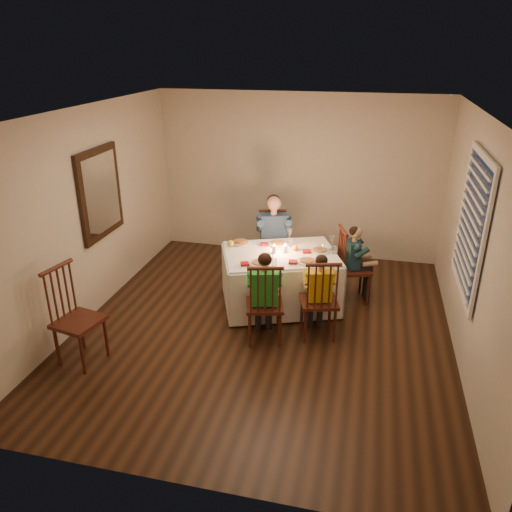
% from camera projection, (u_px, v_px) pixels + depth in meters
% --- Properties ---
extents(ground, '(5.00, 5.00, 0.00)m').
position_uv_depth(ground, '(264.00, 327.00, 6.22)').
color(ground, black).
rests_on(ground, ground).
extents(wall_left, '(0.02, 5.00, 2.60)m').
position_uv_depth(wall_left, '(88.00, 215.00, 6.18)').
color(wall_left, beige).
rests_on(wall_left, ground).
extents(wall_right, '(0.02, 5.00, 2.60)m').
position_uv_depth(wall_right, '(474.00, 246.00, 5.24)').
color(wall_right, beige).
rests_on(wall_right, ground).
extents(wall_back, '(4.50, 0.02, 2.60)m').
position_uv_depth(wall_back, '(298.00, 177.00, 7.95)').
color(wall_back, beige).
rests_on(wall_back, ground).
extents(ceiling, '(5.00, 5.00, 0.00)m').
position_uv_depth(ceiling, '(266.00, 113.00, 5.20)').
color(ceiling, white).
rests_on(ceiling, wall_back).
extents(dining_table, '(1.75, 1.51, 0.73)m').
position_uv_depth(dining_table, '(280.00, 268.00, 6.54)').
color(dining_table, white).
rests_on(dining_table, ground).
extents(chair_adult, '(0.52, 0.51, 1.04)m').
position_uv_depth(chair_adult, '(273.00, 279.00, 7.49)').
color(chair_adult, '#35120E').
rests_on(chair_adult, ground).
extents(chair_near_left, '(0.52, 0.50, 1.04)m').
position_uv_depth(chair_near_left, '(264.00, 339.00, 5.98)').
color(chair_near_left, '#35120E').
rests_on(chair_near_left, ground).
extents(chair_near_right, '(0.52, 0.51, 1.04)m').
position_uv_depth(chair_near_right, '(317.00, 335.00, 6.06)').
color(chair_near_right, '#35120E').
rests_on(chair_near_right, ground).
extents(chair_end, '(0.52, 0.53, 1.04)m').
position_uv_depth(chair_end, '(351.00, 299.00, 6.91)').
color(chair_end, '#35120E').
rests_on(chair_end, ground).
extents(chair_extra, '(0.53, 0.54, 1.13)m').
position_uv_depth(chair_extra, '(85.00, 360.00, 5.58)').
color(chair_extra, '#35120E').
rests_on(chair_extra, ground).
extents(adult, '(0.59, 0.56, 1.30)m').
position_uv_depth(adult, '(273.00, 279.00, 7.49)').
color(adult, '#2F4B75').
rests_on(adult, ground).
extents(child_green, '(0.47, 0.44, 1.13)m').
position_uv_depth(child_green, '(264.00, 339.00, 5.98)').
color(child_green, green).
rests_on(child_green, ground).
extents(child_yellow, '(0.43, 0.41, 1.07)m').
position_uv_depth(child_yellow, '(317.00, 335.00, 6.06)').
color(child_yellow, gold).
rests_on(child_yellow, ground).
extents(child_teal, '(0.42, 0.43, 1.07)m').
position_uv_depth(child_teal, '(351.00, 299.00, 6.91)').
color(child_teal, '#193740').
rests_on(child_teal, ground).
extents(setting_adult, '(0.34, 0.34, 0.02)m').
position_uv_depth(setting_adult, '(278.00, 244.00, 6.72)').
color(setting_adult, silver).
rests_on(setting_adult, dining_table).
extents(setting_green, '(0.34, 0.34, 0.02)m').
position_uv_depth(setting_green, '(259.00, 263.00, 6.13)').
color(setting_green, silver).
rests_on(setting_green, dining_table).
extents(setting_yellow, '(0.34, 0.34, 0.02)m').
position_uv_depth(setting_yellow, '(307.00, 262.00, 6.18)').
color(setting_yellow, silver).
rests_on(setting_yellow, dining_table).
extents(setting_teal, '(0.34, 0.34, 0.02)m').
position_uv_depth(setting_teal, '(320.00, 251.00, 6.49)').
color(setting_teal, silver).
rests_on(setting_teal, dining_table).
extents(candle_left, '(0.06, 0.06, 0.10)m').
position_uv_depth(candle_left, '(274.00, 250.00, 6.43)').
color(candle_left, white).
rests_on(candle_left, dining_table).
extents(candle_right, '(0.06, 0.06, 0.10)m').
position_uv_depth(candle_right, '(285.00, 249.00, 6.44)').
color(candle_right, white).
rests_on(candle_right, dining_table).
extents(squash, '(0.09, 0.09, 0.09)m').
position_uv_depth(squash, '(231.00, 243.00, 6.64)').
color(squash, yellow).
rests_on(squash, dining_table).
extents(orange_fruit, '(0.08, 0.08, 0.08)m').
position_uv_depth(orange_fruit, '(295.00, 248.00, 6.51)').
color(orange_fruit, orange).
rests_on(orange_fruit, dining_table).
extents(serving_bowl, '(0.21, 0.21, 0.05)m').
position_uv_depth(serving_bowl, '(240.00, 243.00, 6.69)').
color(serving_bowl, silver).
rests_on(serving_bowl, dining_table).
extents(wall_mirror, '(0.06, 0.95, 1.15)m').
position_uv_depth(wall_mirror, '(100.00, 193.00, 6.36)').
color(wall_mirror, black).
rests_on(wall_mirror, wall_left).
extents(window_blinds, '(0.07, 1.34, 1.54)m').
position_uv_depth(window_blinds, '(471.00, 225.00, 5.26)').
color(window_blinds, black).
rests_on(window_blinds, wall_right).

